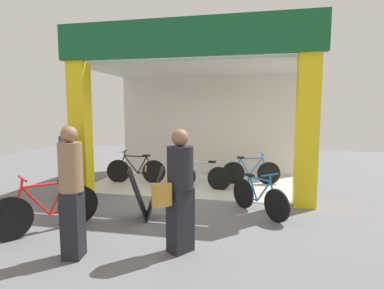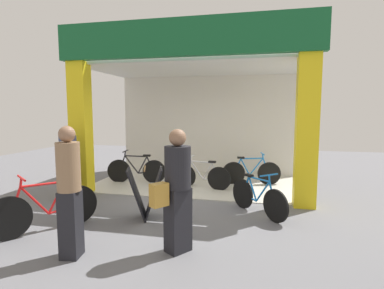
% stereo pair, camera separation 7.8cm
% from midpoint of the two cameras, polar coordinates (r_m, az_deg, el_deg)
% --- Properties ---
extents(ground_plane, '(18.96, 18.96, 0.00)m').
position_cam_midpoint_polar(ground_plane, '(6.96, -1.02, -10.12)').
color(ground_plane, slate).
rests_on(ground_plane, ground).
extents(shop_facade, '(5.68, 3.32, 3.87)m').
position_cam_midpoint_polar(shop_facade, '(8.18, 1.46, 6.99)').
color(shop_facade, beige).
rests_on(shop_facade, ground).
extents(bicycle_inside_0, '(1.54, 0.42, 0.86)m').
position_cam_midpoint_polar(bicycle_inside_0, '(8.34, 11.21, -5.07)').
color(bicycle_inside_0, black).
rests_on(bicycle_inside_0, ground).
extents(bicycle_inside_1, '(1.50, 0.41, 0.83)m').
position_cam_midpoint_polar(bicycle_inside_1, '(7.76, 2.12, -5.88)').
color(bicycle_inside_1, black).
rests_on(bicycle_inside_1, ground).
extents(bicycle_inside_2, '(1.62, 0.44, 0.89)m').
position_cam_midpoint_polar(bicycle_inside_2, '(8.51, -10.01, -4.71)').
color(bicycle_inside_2, black).
rests_on(bicycle_inside_2, ground).
extents(bicycle_parked_0, '(1.08, 1.41, 0.95)m').
position_cam_midpoint_polar(bicycle_parked_0, '(5.60, -25.25, -10.78)').
color(bicycle_parked_0, black).
rests_on(bicycle_parked_0, ground).
extents(bicycle_parked_1, '(1.04, 1.16, 0.83)m').
position_cam_midpoint_polar(bicycle_parked_1, '(6.02, 12.53, -9.61)').
color(bicycle_parked_1, black).
rests_on(bicycle_parked_1, ground).
extents(sandwich_board_sign, '(0.76, 0.68, 0.95)m').
position_cam_midpoint_polar(sandwich_board_sign, '(5.71, -8.34, -8.96)').
color(sandwich_board_sign, black).
rests_on(sandwich_board_sign, ground).
extents(pedestrian_0, '(0.56, 0.65, 1.72)m').
position_cam_midpoint_polar(pedestrian_0, '(4.25, -2.33, -8.24)').
color(pedestrian_0, black).
rests_on(pedestrian_0, ground).
extents(pedestrian_1, '(0.38, 0.38, 1.65)m').
position_cam_midpoint_polar(pedestrian_1, '(7.23, -21.72, -2.98)').
color(pedestrian_1, black).
rests_on(pedestrian_1, ground).
extents(pedestrian_3, '(0.35, 0.35, 1.77)m').
position_cam_midpoint_polar(pedestrian_3, '(4.40, -21.40, -8.08)').
color(pedestrian_3, black).
rests_on(pedestrian_3, ground).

